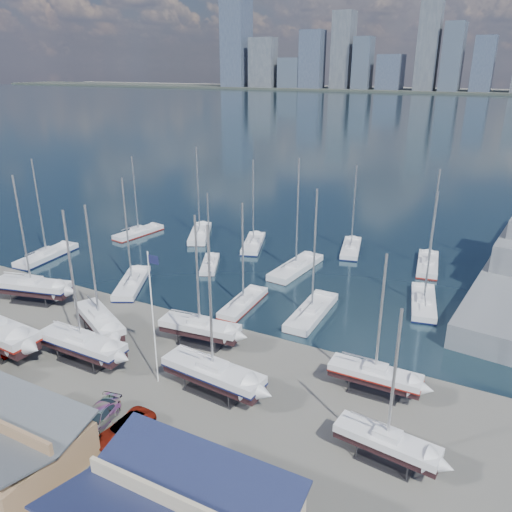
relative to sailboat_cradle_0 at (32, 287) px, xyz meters
The scene contains 26 objects.
ground 20.87m from the sailboat_cradle_0, 11.07° to the right, with size 1400.00×1400.00×0.00m, color #605E59.
water 306.70m from the sailboat_cradle_0, 86.19° to the left, with size 1400.00×600.00×0.40m, color #1A303D.
far_shore 566.38m from the sailboat_cradle_0, 87.94° to the left, with size 1400.00×80.00×2.20m, color #2D332D.
skyline 561.13m from the sailboat_cradle_0, 88.72° to the left, with size 639.14×43.80×107.69m.
sailboat_cradle_0 is the anchor object (origin of this frame).
sailboat_cradle_2 13.87m from the sailboat_cradle_0, 10.79° to the right, with size 9.22×6.38×14.87m.
sailboat_cradle_3 17.25m from the sailboat_cradle_0, 24.50° to the right, with size 9.74×2.82×15.73m.
sailboat_cradle_4 24.19m from the sailboat_cradle_0, ahead, with size 8.87×3.34×14.27m.
sailboat_cradle_5 30.40m from the sailboat_cradle_0, 10.38° to the right, with size 10.06×3.58×15.95m.
sailboat_cradle_6 42.77m from the sailboat_cradle_0, ahead, with size 8.23×2.34×13.49m.
sailboat_cradle_7 46.26m from the sailboat_cradle_0, ahead, with size 7.89×2.99×12.82m.
sailboat_moored_0 15.76m from the sailboat_cradle_0, 133.34° to the left, with size 3.80×10.90×16.00m.
sailboat_moored_1 27.46m from the sailboat_cradle_0, 102.04° to the left, with size 4.20×9.88×14.31m.
sailboat_moored_2 31.32m from the sailboat_cradle_0, 82.01° to the left, with size 7.47×10.90×16.14m.
sailboat_moored_3 12.26m from the sailboat_cradle_0, 49.68° to the left, with size 7.23×10.53×15.45m.
sailboat_moored_4 24.11m from the sailboat_cradle_0, 56.37° to the left, with size 5.32×7.87×11.63m.
sailboat_moored_5 34.30m from the sailboat_cradle_0, 64.28° to the left, with size 5.89×10.27×14.82m.
sailboat_moored_6 26.38m from the sailboat_cradle_0, 24.77° to the left, with size 2.88×9.25×13.71m.
sailboat_moored_7 35.11m from the sailboat_cradle_0, 44.08° to the left, with size 4.30×11.52×17.00m.
sailboat_moored_8 46.78m from the sailboat_cradle_0, 50.48° to the left, with size 4.75×9.98×14.38m.
sailboat_moored_9 34.70m from the sailboat_cradle_0, 21.14° to the left, with size 3.05×10.66×16.06m.
sailboat_moored_10 48.53m from the sailboat_cradle_0, 26.06° to the left, with size 4.72×10.47×15.13m.
sailboat_moored_11 54.31m from the sailboat_cradle_0, 39.62° to the left, with size 4.22×10.44×15.17m.
car_c 30.00m from the sailboat_cradle_0, 26.91° to the right, with size 2.39×5.19×1.44m, color gray.
car_d 27.37m from the sailboat_cradle_0, 29.76° to the right, with size 2.05×5.03×1.46m, color gray.
flagpole 25.88m from the sailboat_cradle_0, 14.73° to the right, with size 1.15×0.12×13.03m.
Camera 1 is at (30.35, -43.26, 27.74)m, focal length 35.00 mm.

